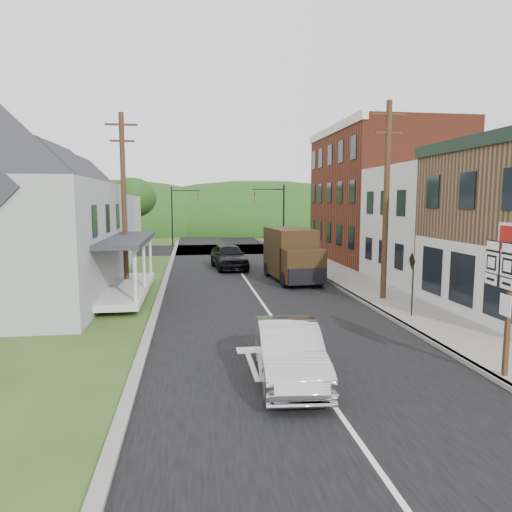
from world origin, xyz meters
name	(u,v)px	position (x,y,z in m)	size (l,w,h in m)	color
ground	(278,326)	(0.00, 0.00, 0.00)	(120.00, 120.00, 0.00)	#2D4719
road	(246,280)	(0.00, 10.00, 0.00)	(9.00, 90.00, 0.02)	black
cross_road	(225,249)	(0.00, 27.00, 0.00)	(60.00, 9.00, 0.02)	black
sidewalk_right	(355,282)	(5.90, 8.00, 0.07)	(2.80, 55.00, 0.15)	slate
curb_right	(331,283)	(4.55, 8.00, 0.07)	(0.20, 55.00, 0.15)	slate
curb_left	(163,287)	(-4.65, 8.00, 0.06)	(0.30, 55.00, 0.12)	slate
storefront_white	(452,225)	(11.30, 7.50, 3.25)	(8.00, 7.00, 6.50)	silver
storefront_red	(383,195)	(11.30, 17.00, 5.00)	(8.00, 12.00, 10.00)	#612717
house_blue	(76,214)	(-11.00, 17.00, 3.69)	(7.14, 8.16, 7.28)	#91A7C6
house_cream	(95,211)	(-11.50, 26.00, 3.69)	(7.14, 8.16, 7.28)	#C3B997
utility_pole_right	(386,200)	(5.60, 3.50, 4.66)	(1.60, 0.26, 9.00)	#472D19
utility_pole_left	(124,200)	(-6.50, 8.00, 4.66)	(1.60, 0.26, 9.00)	#472D19
traffic_signal_right	(276,210)	(4.30, 23.50, 3.76)	(2.87, 0.20, 6.00)	black
traffic_signal_left	(179,209)	(-4.30, 30.50, 3.76)	(2.87, 0.20, 6.00)	black
tree_left_d	(132,198)	(-9.00, 32.00, 4.88)	(4.80, 4.80, 6.94)	#382616
forested_ridge	(211,230)	(0.00, 55.00, 0.00)	(90.00, 30.00, 16.00)	#153710
silver_sedan	(289,352)	(-0.69, -4.99, 0.73)	(1.55, 4.45, 1.47)	silver
dark_sedan	(229,256)	(-0.62, 14.49, 0.86)	(2.02, 5.02, 1.71)	black
delivery_van	(292,255)	(2.59, 9.24, 1.53)	(2.59, 5.54, 3.02)	black
route_sign_cluster	(508,289)	(4.75, -5.88, 2.41)	(0.25, 2.00, 3.49)	#472D19
warning_sign	(412,275)	(5.33, 0.23, 1.76)	(0.15, 0.69, 2.52)	black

